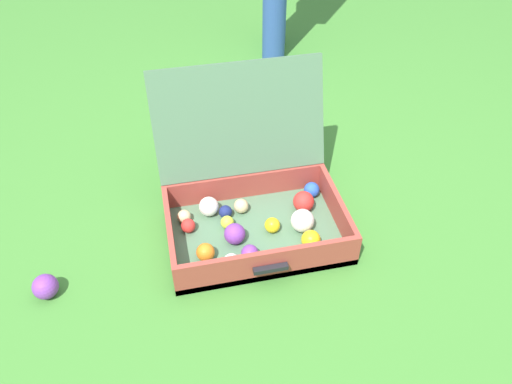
# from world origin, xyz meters

# --- Properties ---
(ground_plane) EXTENTS (16.00, 16.00, 0.00)m
(ground_plane) POSITION_xyz_m (0.00, 0.00, 0.00)
(ground_plane) COLOR #3D7A2D
(open_suitcase) EXTENTS (0.60, 0.55, 0.50)m
(open_suitcase) POSITION_xyz_m (-0.08, 0.08, 0.11)
(open_suitcase) COLOR #4C7051
(open_suitcase) RESTS_ON ground
(stray_ball_on_grass) EXTENTS (0.08, 0.08, 0.08)m
(stray_ball_on_grass) POSITION_xyz_m (-0.76, -0.09, 0.04)
(stray_ball_on_grass) COLOR purple
(stray_ball_on_grass) RESTS_ON ground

